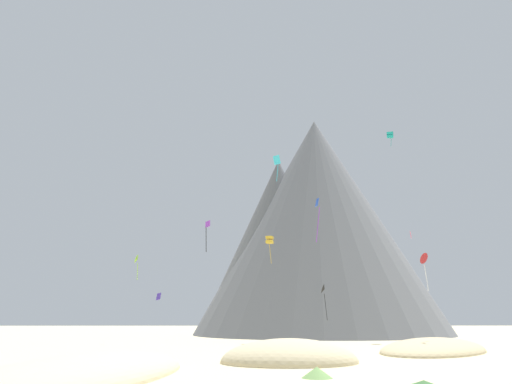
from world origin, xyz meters
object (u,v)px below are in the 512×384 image
object	(u,v)px
bush_ridge_crest	(317,372)
rock_massif	(308,227)
bush_low_patch	(256,357)
kite_violet_mid	(207,229)
kite_indigo_low	(159,296)
kite_red_low	(425,259)
bush_far_right	(272,350)
kite_cyan_mid	(277,162)
kite_rainbow_mid	(411,235)
kite_teal_high	(390,135)
kite_lime_low	(137,259)
kite_black_low	(324,290)
kite_blue_mid	(317,212)
kite_gold_mid	(270,240)
bush_near_left	(424,384)
bush_far_left	(19,383)

from	to	relation	value
bush_ridge_crest	rock_massif	size ratio (longest dim) A/B	0.03
bush_low_patch	kite_violet_mid	bearing A→B (deg)	124.35
kite_indigo_low	kite_red_low	size ratio (longest dim) A/B	0.31
bush_far_right	kite_cyan_mid	distance (m)	26.54
kite_rainbow_mid	kite_teal_high	xyz separation A→B (m)	(6.99, 27.53, 25.30)
bush_far_right	kite_lime_low	size ratio (longest dim) A/B	0.25
bush_far_right	kite_violet_mid	xyz separation A→B (m)	(-7.55, 1.21, 13.61)
kite_black_low	kite_indigo_low	distance (m)	31.02
bush_low_patch	kite_cyan_mid	world-z (taller)	kite_cyan_mid
bush_low_patch	kite_black_low	xyz separation A→B (m)	(11.58, 30.74, 7.98)
rock_massif	kite_blue_mid	xyz separation A→B (m)	(-7.02, -62.91, -9.79)
kite_gold_mid	bush_far_right	bearing A→B (deg)	107.36
bush_low_patch	kite_blue_mid	distance (m)	17.82
kite_teal_high	kite_violet_mid	size ratio (longest dim) A/B	0.86
bush_near_left	bush_low_patch	xyz separation A→B (m)	(-9.56, 17.98, 0.12)
kite_black_low	kite_blue_mid	distance (m)	26.52
kite_blue_mid	kite_teal_high	bearing A→B (deg)	-7.27
kite_lime_low	rock_massif	bearing A→B (deg)	-46.10
kite_gold_mid	kite_blue_mid	distance (m)	30.04
rock_massif	kite_teal_high	world-z (taller)	rock_massif
bush_ridge_crest	kite_violet_mid	world-z (taller)	kite_violet_mid
kite_cyan_mid	kite_blue_mid	distance (m)	15.04
bush_far_right	kite_black_low	bearing A→B (deg)	67.87
kite_black_low	kite_blue_mid	size ratio (longest dim) A/B	1.09
bush_near_left	kite_violet_mid	size ratio (longest dim) A/B	0.66
kite_black_low	kite_teal_high	bearing A→B (deg)	-35.83
bush_ridge_crest	rock_massif	distance (m)	86.10
rock_massif	kite_blue_mid	distance (m)	64.05
rock_massif	kite_red_low	distance (m)	60.82
bush_far_left	kite_red_low	xyz separation A→B (m)	(34.90, 27.56, 10.49)
kite_red_low	kite_teal_high	world-z (taller)	kite_teal_high
kite_indigo_low	kite_teal_high	size ratio (longest dim) A/B	0.44
kite_teal_high	bush_far_left	bearing A→B (deg)	70.75
bush_ridge_crest	kite_teal_high	size ratio (longest dim) A/B	0.67
kite_cyan_mid	kite_red_low	xyz separation A→B (m)	(17.34, -6.68, -14.46)
kite_indigo_low	kite_cyan_mid	distance (m)	37.44
bush_far_left	kite_teal_high	world-z (taller)	kite_teal_high
bush_far_left	bush_near_left	bearing A→B (deg)	-0.70
kite_cyan_mid	kite_gold_mid	bearing A→B (deg)	162.87
bush_ridge_crest	kite_blue_mid	distance (m)	24.46
bush_far_right	kite_gold_mid	size ratio (longest dim) A/B	0.22
kite_cyan_mid	kite_gold_mid	size ratio (longest dim) A/B	0.79
bush_ridge_crest	bush_low_patch	bearing A→B (deg)	106.55
bush_low_patch	kite_cyan_mid	bearing A→B (deg)	78.74
bush_far_right	rock_massif	world-z (taller)	rock_massif
rock_massif	kite_teal_high	size ratio (longest dim) A/B	25.37
bush_far_right	kite_rainbow_mid	bearing A→B (deg)	25.14
kite_indigo_low	kite_rainbow_mid	world-z (taller)	kite_rainbow_mid
kite_lime_low	kite_gold_mid	bearing A→B (deg)	-86.40
bush_near_left	kite_indigo_low	size ratio (longest dim) A/B	1.75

